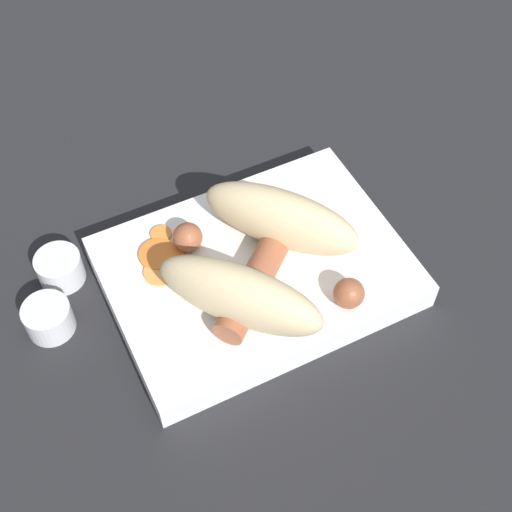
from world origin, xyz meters
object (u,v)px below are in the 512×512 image
condiment_cup_near (60,270)px  sausage (266,264)px  food_tray (256,272)px  condiment_cup_far (49,319)px  bread_roll (261,255)px

condiment_cup_near → sausage: bearing=148.7°
food_tray → condiment_cup_far: 0.19m
bread_roll → condiment_cup_far: size_ratio=4.64×
food_tray → bread_roll: bearing=81.3°
sausage → condiment_cup_near: size_ratio=3.38×
condiment_cup_near → bread_roll: bearing=148.0°
food_tray → condiment_cup_far: size_ratio=6.21×
food_tray → bread_roll: bread_roll is taller
condiment_cup_near → food_tray: bearing=152.2°
bread_roll → sausage: (-0.00, 0.00, -0.02)m
bread_roll → condiment_cup_far: (0.19, -0.05, -0.05)m
bread_roll → sausage: bearing=178.2°
bread_roll → condiment_cup_far: bearing=-15.7°
bread_roll → sausage: bread_roll is taller
food_tray → condiment_cup_near: 0.19m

